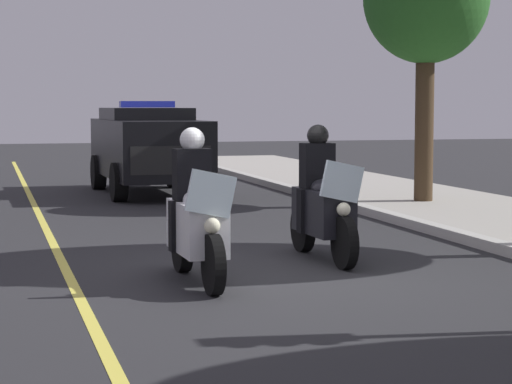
% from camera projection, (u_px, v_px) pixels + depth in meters
% --- Properties ---
extents(ground_plane, '(80.00, 80.00, 0.00)m').
position_uv_depth(ground_plane, '(272.00, 274.00, 11.43)').
color(ground_plane, '#28282B').
extents(lane_stripe_center, '(48.00, 0.12, 0.01)m').
position_uv_depth(lane_stripe_center, '(72.00, 283.00, 10.82)').
color(lane_stripe_center, '#E0D14C').
rests_on(lane_stripe_center, ground).
extents(police_motorcycle_lead_left, '(2.14, 0.57, 1.72)m').
position_uv_depth(police_motorcycle_lead_left, '(196.00, 220.00, 10.82)').
color(police_motorcycle_lead_left, black).
rests_on(police_motorcycle_lead_left, ground).
extents(police_motorcycle_lead_right, '(2.14, 0.57, 1.72)m').
position_uv_depth(police_motorcycle_lead_right, '(322.00, 205.00, 12.41)').
color(police_motorcycle_lead_right, black).
rests_on(police_motorcycle_lead_right, ground).
extents(police_suv, '(4.95, 2.17, 2.05)m').
position_uv_depth(police_suv, '(148.00, 146.00, 21.58)').
color(police_suv, black).
rests_on(police_suv, ground).
extents(cyclist_background, '(1.76, 0.33, 1.69)m').
position_uv_depth(cyclist_background, '(192.00, 145.00, 27.21)').
color(cyclist_background, black).
rests_on(cyclist_background, ground).
extents(tree_far_back, '(2.43, 2.43, 5.23)m').
position_uv_depth(tree_far_back, '(426.00, 0.00, 18.80)').
color(tree_far_back, '#42301E').
rests_on(tree_far_back, sidewalk_strip).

